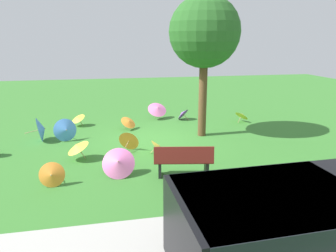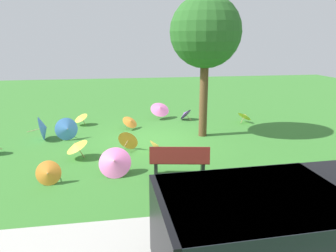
{
  "view_description": "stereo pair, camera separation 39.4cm",
  "coord_description": "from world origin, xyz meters",
  "px_view_note": "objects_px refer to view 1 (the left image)",
  "views": [
    {
      "loc": [
        1.79,
        11.1,
        3.62
      ],
      "look_at": [
        -0.37,
        0.31,
        0.6
      ],
      "focal_mm": 33.63,
      "sensor_mm": 36.0,
      "label": 1
    },
    {
      "loc": [
        1.41,
        11.17,
        3.62
      ],
      "look_at": [
        -0.37,
        0.31,
        0.6
      ],
      "focal_mm": 33.63,
      "sensor_mm": 36.0,
      "label": 2
    }
  ],
  "objects_px": {
    "parasol_blue_1": "(66,130)",
    "parasol_orange_0": "(129,140)",
    "parasol_orange_1": "(129,122)",
    "parasol_pink_1": "(157,109)",
    "shade_tree": "(205,33)",
    "parasol_yellow_1": "(158,146)",
    "parasol_purple_1": "(182,114)",
    "parasol_yellow_4": "(78,118)",
    "parasol_yellow_0": "(77,146)",
    "parasol_yellow_3": "(242,115)",
    "parasol_orange_3": "(52,175)",
    "parasol_pink_0": "(118,162)",
    "park_bench": "(184,161)",
    "parasol_blue_0": "(42,129)",
    "van_dark": "(314,225)"
  },
  "relations": [
    {
      "from": "parasol_pink_1",
      "to": "parasol_blue_1",
      "type": "xyz_separation_m",
      "value": [
        3.85,
        2.65,
        -0.08
      ]
    },
    {
      "from": "shade_tree",
      "to": "parasol_yellow_1",
      "type": "height_order",
      "value": "shade_tree"
    },
    {
      "from": "parasol_yellow_1",
      "to": "parasol_yellow_3",
      "type": "height_order",
      "value": "parasol_yellow_3"
    },
    {
      "from": "parasol_blue_0",
      "to": "parasol_blue_1",
      "type": "xyz_separation_m",
      "value": [
        -0.85,
        0.2,
        -0.03
      ]
    },
    {
      "from": "parasol_pink_0",
      "to": "parasol_yellow_1",
      "type": "xyz_separation_m",
      "value": [
        -1.37,
        -1.6,
        -0.17
      ]
    },
    {
      "from": "parasol_pink_0",
      "to": "parasol_blue_0",
      "type": "bearing_deg",
      "value": -55.24
    },
    {
      "from": "parasol_yellow_1",
      "to": "parasol_yellow_4",
      "type": "relative_size",
      "value": 0.74
    },
    {
      "from": "parasol_orange_0",
      "to": "parasol_yellow_0",
      "type": "distance_m",
      "value": 1.76
    },
    {
      "from": "shade_tree",
      "to": "parasol_yellow_4",
      "type": "distance_m",
      "value": 6.42
    },
    {
      "from": "parasol_blue_0",
      "to": "parasol_purple_1",
      "type": "xyz_separation_m",
      "value": [
        -5.83,
        -2.13,
        -0.17
      ]
    },
    {
      "from": "parasol_blue_0",
      "to": "parasol_yellow_4",
      "type": "distance_m",
      "value": 2.19
    },
    {
      "from": "park_bench",
      "to": "parasol_pink_1",
      "type": "height_order",
      "value": "park_bench"
    },
    {
      "from": "parasol_yellow_0",
      "to": "parasol_yellow_3",
      "type": "xyz_separation_m",
      "value": [
        -6.98,
        -3.4,
        -0.12
      ]
    },
    {
      "from": "parasol_yellow_0",
      "to": "parasol_blue_1",
      "type": "height_order",
      "value": "parasol_blue_1"
    },
    {
      "from": "park_bench",
      "to": "parasol_yellow_1",
      "type": "bearing_deg",
      "value": -79.45
    },
    {
      "from": "van_dark",
      "to": "parasol_pink_1",
      "type": "height_order",
      "value": "van_dark"
    },
    {
      "from": "parasol_yellow_0",
      "to": "parasol_purple_1",
      "type": "height_order",
      "value": "parasol_yellow_0"
    },
    {
      "from": "parasol_orange_0",
      "to": "parasol_yellow_0",
      "type": "bearing_deg",
      "value": 20.16
    },
    {
      "from": "parasol_purple_1",
      "to": "parasol_yellow_4",
      "type": "relative_size",
      "value": 0.99
    },
    {
      "from": "parasol_orange_1",
      "to": "parasol_pink_1",
      "type": "relative_size",
      "value": 0.86
    },
    {
      "from": "park_bench",
      "to": "parasol_yellow_3",
      "type": "height_order",
      "value": "park_bench"
    },
    {
      "from": "parasol_pink_0",
      "to": "parasol_yellow_4",
      "type": "distance_m",
      "value": 5.81
    },
    {
      "from": "parasol_yellow_1",
      "to": "park_bench",
      "type": "bearing_deg",
      "value": 100.55
    },
    {
      "from": "parasol_blue_1",
      "to": "parasol_orange_0",
      "type": "bearing_deg",
      "value": 147.14
    },
    {
      "from": "van_dark",
      "to": "parasol_yellow_3",
      "type": "height_order",
      "value": "van_dark"
    },
    {
      "from": "park_bench",
      "to": "parasol_blue_0",
      "type": "bearing_deg",
      "value": -43.38
    },
    {
      "from": "parasol_blue_0",
      "to": "parasol_yellow_4",
      "type": "height_order",
      "value": "parasol_blue_0"
    },
    {
      "from": "parasol_orange_0",
      "to": "parasol_blue_1",
      "type": "xyz_separation_m",
      "value": [
        2.21,
        -1.43,
        0.08
      ]
    },
    {
      "from": "park_bench",
      "to": "parasol_orange_0",
      "type": "relative_size",
      "value": 2.14
    },
    {
      "from": "shade_tree",
      "to": "parasol_blue_0",
      "type": "height_order",
      "value": "shade_tree"
    },
    {
      "from": "park_bench",
      "to": "parasol_orange_3",
      "type": "distance_m",
      "value": 3.42
    },
    {
      "from": "parasol_yellow_0",
      "to": "parasol_yellow_3",
      "type": "distance_m",
      "value": 7.76
    },
    {
      "from": "park_bench",
      "to": "parasol_yellow_1",
      "type": "distance_m",
      "value": 1.99
    },
    {
      "from": "park_bench",
      "to": "parasol_pink_0",
      "type": "bearing_deg",
      "value": -11.46
    },
    {
      "from": "shade_tree",
      "to": "parasol_yellow_3",
      "type": "relative_size",
      "value": 6.57
    },
    {
      "from": "parasol_yellow_0",
      "to": "parasol_pink_1",
      "type": "xyz_separation_m",
      "value": [
        -3.3,
        -4.69,
        0.06
      ]
    },
    {
      "from": "park_bench",
      "to": "parasol_blue_0",
      "type": "height_order",
      "value": "parasol_blue_0"
    },
    {
      "from": "parasol_blue_1",
      "to": "parasol_yellow_0",
      "type": "bearing_deg",
      "value": 105.22
    },
    {
      "from": "park_bench",
      "to": "parasol_blue_1",
      "type": "bearing_deg",
      "value": -48.2
    },
    {
      "from": "parasol_blue_0",
      "to": "parasol_yellow_0",
      "type": "xyz_separation_m",
      "value": [
        -1.41,
        2.24,
        -0.01
      ]
    },
    {
      "from": "parasol_pink_0",
      "to": "shade_tree",
      "type": "bearing_deg",
      "value": -135.89
    },
    {
      "from": "shade_tree",
      "to": "parasol_pink_1",
      "type": "xyz_separation_m",
      "value": [
        1.27,
        -2.91,
        -3.36
      ]
    },
    {
      "from": "van_dark",
      "to": "parasol_purple_1",
      "type": "distance_m",
      "value": 10.28
    },
    {
      "from": "shade_tree",
      "to": "parasol_orange_0",
      "type": "relative_size",
      "value": 6.71
    },
    {
      "from": "parasol_yellow_0",
      "to": "parasol_purple_1",
      "type": "bearing_deg",
      "value": -135.39
    },
    {
      "from": "parasol_orange_1",
      "to": "parasol_pink_0",
      "type": "xyz_separation_m",
      "value": [
        0.64,
        4.64,
        0.08
      ]
    },
    {
      "from": "parasol_yellow_4",
      "to": "parasol_blue_1",
      "type": "relative_size",
      "value": 0.87
    },
    {
      "from": "parasol_yellow_3",
      "to": "parasol_orange_3",
      "type": "height_order",
      "value": "parasol_orange_3"
    },
    {
      "from": "van_dark",
      "to": "parasol_orange_1",
      "type": "relative_size",
      "value": 5.42
    },
    {
      "from": "parasol_orange_1",
      "to": "parasol_pink_1",
      "type": "xyz_separation_m",
      "value": [
        -1.47,
        -1.55,
        0.17
      ]
    }
  ]
}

